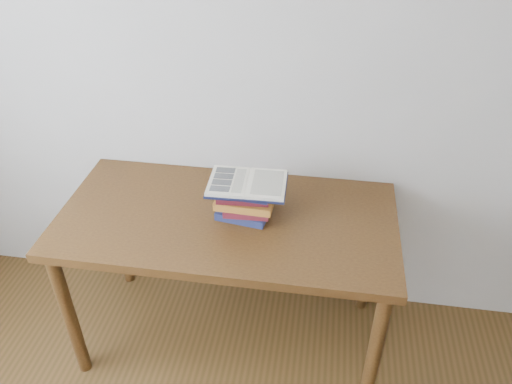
# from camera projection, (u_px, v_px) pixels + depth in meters

# --- Properties ---
(desk) EXTENTS (1.45, 0.73, 0.78)m
(desk) POSITION_uv_depth(u_px,v_px,m) (228.00, 233.00, 2.20)
(desk) COLOR #4E3013
(desk) RESTS_ON ground
(book_stack) EXTENTS (0.25, 0.19, 0.15)m
(book_stack) POSITION_uv_depth(u_px,v_px,m) (245.00, 200.00, 2.10)
(book_stack) COLOR #1B1A4F
(book_stack) RESTS_ON desk
(open_book) EXTENTS (0.33, 0.23, 0.03)m
(open_book) POSITION_uv_depth(u_px,v_px,m) (247.00, 184.00, 2.05)
(open_book) COLOR black
(open_book) RESTS_ON book_stack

